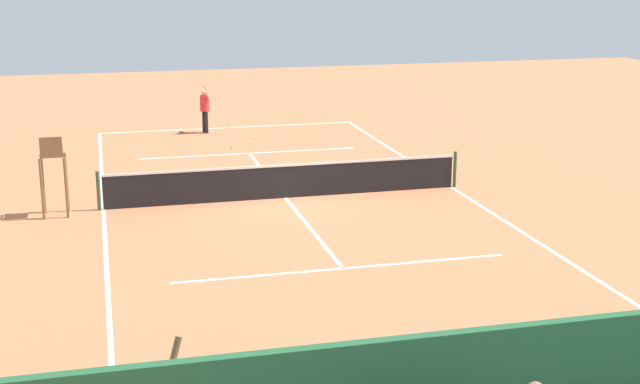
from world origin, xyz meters
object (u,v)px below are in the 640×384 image
Objects in this scene: tennis_ball_far at (232,147)px; tennis_ball_near at (250,143)px; umpire_chair at (53,167)px; tennis_player at (205,107)px; tennis_net at (285,181)px; tennis_racket at (178,131)px.

tennis_ball_near is at bearing -145.26° from tennis_ball_far.
umpire_chair is 1.11× the size of tennis_player.
umpire_chair reaches higher than tennis_net.
tennis_ball_near is at bearing -92.33° from tennis_net.
tennis_net is at bearing 87.67° from tennis_ball_near.
tennis_racket is 8.72× the size of tennis_ball_far.
tennis_net is 10.92m from tennis_racket.
tennis_player is at bearing 150.99° from tennis_racket.
umpire_chair is 11.84m from tennis_racket.
umpire_chair reaches higher than tennis_player.
umpire_chair is 32.42× the size of tennis_ball_far.
tennis_player reaches higher than tennis_ball_near.
tennis_player is 3.21m from tennis_ball_far.
tennis_net is 7.19m from tennis_ball_far.
tennis_ball_near is (-0.31, -7.68, -0.47)m from tennis_net.
tennis_ball_far is (-5.76, -7.44, -1.28)m from umpire_chair.
umpire_chair is at bearing 50.73° from tennis_ball_near.
tennis_net is 17.89× the size of tennis_racket.
tennis_net is at bearing 93.55° from tennis_ball_far.
tennis_net is 5.35× the size of tennis_player.
umpire_chair is 10.37m from tennis_ball_near.
tennis_net is at bearing -177.40° from umpire_chair.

